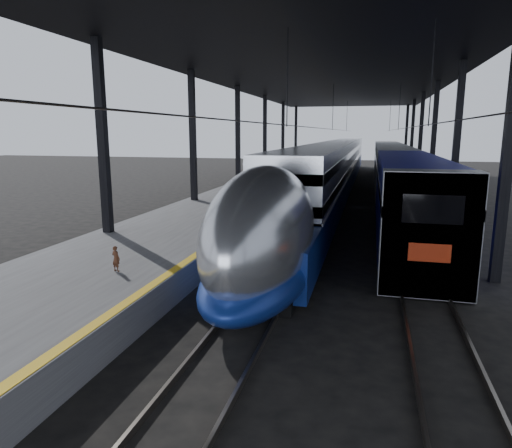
% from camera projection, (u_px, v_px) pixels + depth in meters
% --- Properties ---
extents(ground, '(160.00, 160.00, 0.00)m').
position_uv_depth(ground, '(190.00, 308.00, 13.85)').
color(ground, black).
rests_on(ground, ground).
extents(platform, '(6.00, 80.00, 1.00)m').
position_uv_depth(platform, '(249.00, 198.00, 33.61)').
color(platform, '#4C4C4F').
rests_on(platform, ground).
extents(yellow_strip, '(0.30, 80.00, 0.01)m').
position_uv_depth(yellow_strip, '(287.00, 192.00, 32.83)').
color(yellow_strip, gold).
rests_on(yellow_strip, platform).
extents(rails, '(6.52, 80.00, 0.16)m').
position_uv_depth(rails, '(360.00, 208.00, 31.77)').
color(rails, slate).
rests_on(rails, ground).
extents(canopy, '(18.00, 75.00, 9.47)m').
position_uv_depth(canopy, '(326.00, 74.00, 30.62)').
color(canopy, black).
rests_on(canopy, ground).
extents(tgv_train, '(3.07, 65.20, 4.40)m').
position_uv_depth(tgv_train, '(335.00, 169.00, 40.25)').
color(tgv_train, silver).
rests_on(tgv_train, ground).
extents(second_train, '(2.96, 56.05, 4.08)m').
position_uv_depth(second_train, '(393.00, 170.00, 39.86)').
color(second_train, navy).
rests_on(second_train, ground).
extents(child, '(0.33, 0.26, 0.80)m').
position_uv_depth(child, '(116.00, 259.00, 14.10)').
color(child, '#4C2A19').
rests_on(child, platform).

